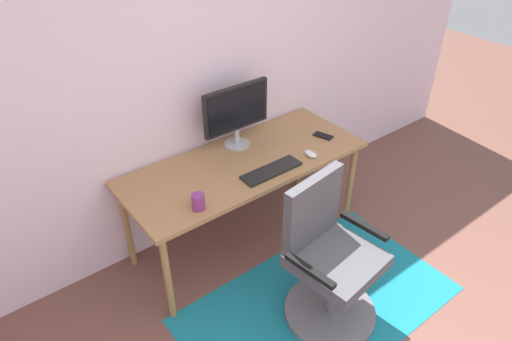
{
  "coord_description": "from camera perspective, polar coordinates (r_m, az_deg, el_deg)",
  "views": [
    {
      "loc": [
        -1.29,
        -0.3,
        2.41
      ],
      "look_at": [
        0.12,
        1.53,
        0.81
      ],
      "focal_mm": 32.0,
      "sensor_mm": 36.0,
      "label": 1
    }
  ],
  "objects": [
    {
      "name": "office_chair",
      "position": [
        2.82,
        9.02,
        -11.91
      ],
      "size": [
        0.58,
        0.57,
        0.97
      ],
      "rotation": [
        0.0,
        0.0,
        0.13
      ],
      "color": "slate",
      "rests_on": "ground"
    },
    {
      "name": "monitor",
      "position": [
        3.14,
        -2.49,
        7.46
      ],
      "size": [
        0.51,
        0.18,
        0.45
      ],
      "color": "#B2B2B7",
      "rests_on": "desk"
    },
    {
      "name": "desk",
      "position": [
        3.12,
        -1.35,
        0.27
      ],
      "size": [
        1.7,
        0.69,
        0.71
      ],
      "color": "#A27447",
      "rests_on": "ground"
    },
    {
      "name": "computer_mouse",
      "position": [
        3.15,
        6.84,
        2.06
      ],
      "size": [
        0.06,
        0.1,
        0.03
      ],
      "primitive_type": "ellipsoid",
      "color": "white",
      "rests_on": "desk"
    },
    {
      "name": "keyboard",
      "position": [
        2.98,
        1.93,
        -0.0
      ],
      "size": [
        0.43,
        0.13,
        0.02
      ],
      "primitive_type": "cube",
      "color": "black",
      "rests_on": "desk"
    },
    {
      "name": "cell_phone",
      "position": [
        3.4,
        8.4,
        4.31
      ],
      "size": [
        0.11,
        0.15,
        0.01
      ],
      "primitive_type": "cube",
      "rotation": [
        0.0,
        0.0,
        0.32
      ],
      "color": "black",
      "rests_on": "desk"
    },
    {
      "name": "coffee_cup",
      "position": [
        2.67,
        -7.23,
        -3.88
      ],
      "size": [
        0.08,
        0.08,
        0.1
      ],
      "primitive_type": "cylinder",
      "color": "#7F327B",
      "rests_on": "desk"
    },
    {
      "name": "area_rug",
      "position": [
        3.13,
        7.78,
        -16.15
      ],
      "size": [
        1.74,
        1.02,
        0.01
      ],
      "primitive_type": "cube",
      "color": "#17768A",
      "rests_on": "ground"
    },
    {
      "name": "wall_back",
      "position": [
        3.03,
        -9.83,
        12.62
      ],
      "size": [
        6.0,
        0.1,
        2.6
      ],
      "primitive_type": "cube",
      "color": "white",
      "rests_on": "ground"
    }
  ]
}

